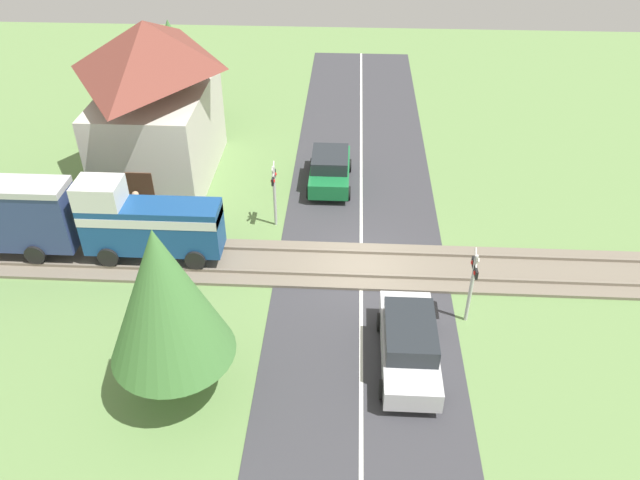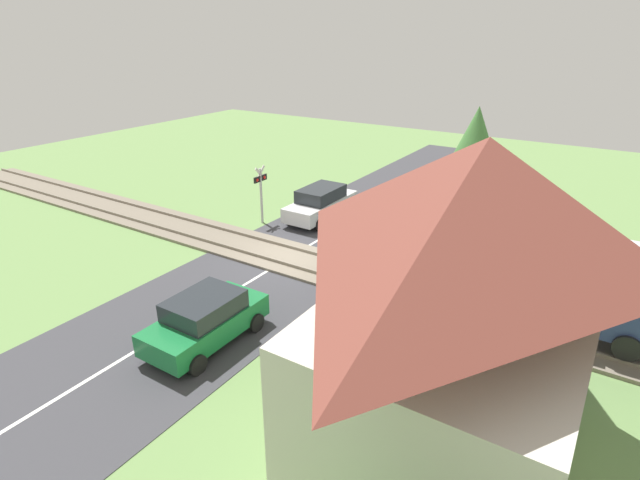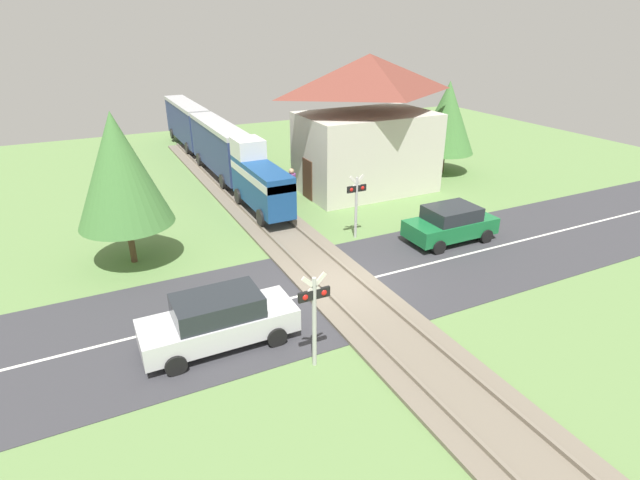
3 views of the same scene
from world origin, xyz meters
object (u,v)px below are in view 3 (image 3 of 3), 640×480
(pedestrian_by_station, at_px, (292,187))
(car_near_crossing, at_px, (219,320))
(car_far_side, at_px, (451,223))
(station_building, at_px, (367,126))
(crossing_signal_west_approach, at_px, (314,308))
(train, at_px, (212,141))
(crossing_signal_east_approach, at_px, (356,198))

(pedestrian_by_station, bearing_deg, car_near_crossing, -123.18)
(car_far_side, height_order, pedestrian_by_station, pedestrian_by_station)
(car_near_crossing, bearing_deg, station_building, 43.03)
(car_near_crossing, bearing_deg, crossing_signal_west_approach, -45.61)
(train, xyz_separation_m, pedestrian_by_station, (2.07, -7.37, -1.08))
(crossing_signal_west_approach, distance_m, pedestrian_by_station, 13.45)
(crossing_signal_west_approach, distance_m, station_building, 15.77)
(crossing_signal_west_approach, xyz_separation_m, pedestrian_by_station, (4.77, 12.54, -1.01))
(station_building, bearing_deg, car_far_side, -93.08)
(crossing_signal_east_approach, bearing_deg, car_near_crossing, -146.28)
(car_far_side, xyz_separation_m, crossing_signal_east_approach, (-3.44, 2.10, 1.02))
(car_far_side, height_order, station_building, station_building)
(crossing_signal_west_approach, xyz_separation_m, station_building, (9.25, 12.65, 1.70))
(crossing_signal_west_approach, bearing_deg, car_far_side, 29.39)
(pedestrian_by_station, bearing_deg, crossing_signal_west_approach, -110.83)
(station_building, bearing_deg, car_near_crossing, -136.97)
(crossing_signal_east_approach, relative_size, station_building, 0.37)
(crossing_signal_west_approach, relative_size, station_building, 0.37)
(train, xyz_separation_m, crossing_signal_west_approach, (-2.70, -19.91, -0.07))
(crossing_signal_west_approach, bearing_deg, car_near_crossing, 134.39)
(car_far_side, xyz_separation_m, pedestrian_by_station, (-4.07, 7.56, 0.01))
(crossing_signal_west_approach, relative_size, crossing_signal_east_approach, 1.00)
(train, distance_m, crossing_signal_west_approach, 20.09)
(crossing_signal_east_approach, bearing_deg, station_building, 55.39)
(car_far_side, bearing_deg, train, 112.35)
(train, relative_size, crossing_signal_west_approach, 7.77)
(car_near_crossing, xyz_separation_m, crossing_signal_west_approach, (2.05, -2.10, 1.00))
(car_near_crossing, distance_m, pedestrian_by_station, 12.47)
(pedestrian_by_station, bearing_deg, station_building, 1.50)
(train, relative_size, station_building, 2.90)
(car_far_side, bearing_deg, car_near_crossing, -165.19)
(station_building, height_order, pedestrian_by_station, station_building)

